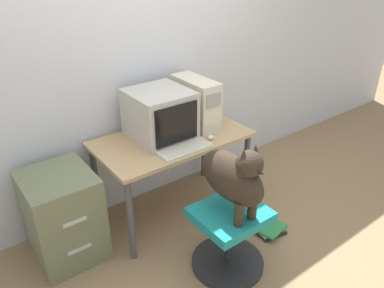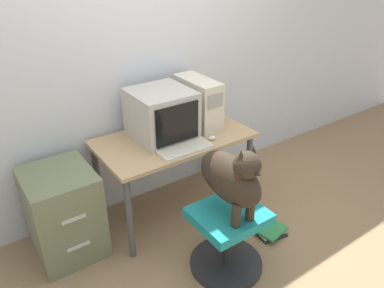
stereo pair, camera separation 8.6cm
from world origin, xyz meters
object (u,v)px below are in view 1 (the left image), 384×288
object	(u,v)px
office_chair	(229,236)
filing_cabinet	(63,216)
pc_tower	(196,102)
keyboard	(185,149)
book_stack_floor	(271,229)
crt_monitor	(160,114)
dog	(234,177)

from	to	relation	value
office_chair	filing_cabinet	size ratio (longest dim) A/B	0.77
pc_tower	keyboard	distance (m)	0.52
keyboard	book_stack_floor	bearing A→B (deg)	-43.48
crt_monitor	office_chair	distance (m)	1.07
pc_tower	office_chair	distance (m)	1.14
crt_monitor	keyboard	bearing A→B (deg)	-86.78
dog	office_chair	bearing A→B (deg)	90.00
keyboard	office_chair	size ratio (longest dim) A/B	0.79
office_chair	book_stack_floor	xyz separation A→B (m)	(0.51, 0.05, -0.23)
office_chair	book_stack_floor	bearing A→B (deg)	5.14
filing_cabinet	office_chair	bearing A→B (deg)	-43.18
keyboard	pc_tower	bearing A→B (deg)	43.03
crt_monitor	pc_tower	size ratio (longest dim) A/B	1.00
crt_monitor	keyboard	world-z (taller)	crt_monitor
filing_cabinet	book_stack_floor	distance (m)	1.64
pc_tower	dog	bearing A→B (deg)	-112.00
office_chair	crt_monitor	bearing A→B (deg)	91.03
dog	book_stack_floor	xyz separation A→B (m)	(0.51, 0.06, -0.75)
pc_tower	filing_cabinet	size ratio (longest dim) A/B	0.69
pc_tower	keyboard	bearing A→B (deg)	-136.97
pc_tower	office_chair	xyz separation A→B (m)	(-0.35, -0.86, -0.67)
keyboard	office_chair	bearing A→B (deg)	-90.25
filing_cabinet	book_stack_floor	world-z (taller)	filing_cabinet
keyboard	office_chair	world-z (taller)	keyboard
keyboard	dog	size ratio (longest dim) A/B	0.76
crt_monitor	dog	bearing A→B (deg)	-88.99
crt_monitor	office_chair	bearing A→B (deg)	-88.97
keyboard	filing_cabinet	bearing A→B (deg)	161.38
crt_monitor	filing_cabinet	size ratio (longest dim) A/B	0.69
crt_monitor	dog	xyz separation A→B (m)	(0.02, -0.85, -0.15)
book_stack_floor	keyboard	bearing A→B (deg)	136.52
office_chair	book_stack_floor	distance (m)	0.57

